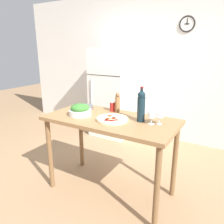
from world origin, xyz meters
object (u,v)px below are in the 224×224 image
Objects in this scene: refrigerator at (112,93)px; salad_bowl at (80,110)px; wine_bottle at (141,106)px; cast_iron_skillet at (85,107)px; salt_canister at (113,106)px; wine_glass_far at (160,115)px; homemade_pizza at (112,119)px; pepper_mill at (118,103)px; wine_glass_near at (152,115)px.

refrigerator reaches higher than salad_bowl.
wine_bottle reaches higher than cast_iron_skillet.
wine_bottle is 3.04× the size of salt_canister.
wine_glass_far is at bearing -4.18° from cast_iron_skillet.
homemade_pizza is 1.05× the size of cast_iron_skillet.
salt_canister is 0.36m from cast_iron_skillet.
wine_bottle is at bearing -21.88° from salt_canister.
refrigerator reaches higher than homemade_pizza.
salad_bowl is (-0.87, -0.17, -0.04)m from wine_glass_far.
cast_iron_skillet is (-0.99, 0.07, -0.08)m from wine_glass_far.
salt_canister is at bearing -59.13° from refrigerator.
wine_glass_far is 0.89m from salad_bowl.
homemade_pizza is at bearing -71.32° from pepper_mill.
cast_iron_skillet reaches higher than homemade_pizza.
pepper_mill is 0.70× the size of homemade_pizza.
homemade_pizza is at bearing -163.32° from wine_glass_far.
salad_bowl is 0.27m from cast_iron_skillet.
salad_bowl reaches higher than salt_canister.
wine_glass_near is at bearing -20.26° from salt_canister.
homemade_pizza is at bearing -21.96° from cast_iron_skillet.
wine_glass_near is 1.13× the size of salt_canister.
salad_bowl is at bearing -71.35° from refrigerator.
cast_iron_skillet is (-0.35, -0.09, -0.04)m from salt_canister.
refrigerator reaches higher than wine_glass_far.
wine_bottle reaches higher than wine_glass_far.
wine_bottle is 2.69× the size of wine_glass_far.
pepper_mill is 1.96× the size of salt_canister.
pepper_mill is (-0.49, 0.19, 0.02)m from wine_glass_near.
salad_bowl is 0.41m from homemade_pizza.
homemade_pizza is (-0.40, -0.09, -0.08)m from wine_glass_near.
pepper_mill is 0.10m from salt_canister.
salt_canister is (-0.44, 0.18, -0.11)m from wine_bottle.
pepper_mill is at bearing 9.59° from cast_iron_skillet.
salt_canister is at bearing 165.74° from pepper_mill.
wine_glass_far is at bearing 16.68° from homemade_pizza.
salad_bowl is (0.56, -1.65, 0.15)m from refrigerator.
pepper_mill is at bearing 165.53° from wine_glass_far.
wine_glass_near reaches higher than homemade_pizza.
wine_glass_near is at bearing 8.49° from salad_bowl.
refrigerator is at bearing 120.87° from salt_canister.
wine_glass_near reaches higher than salt_canister.
wine_glass_far reaches higher than cast_iron_skillet.
wine_glass_near is 0.53m from pepper_mill.
wine_bottle is 1.45× the size of salad_bowl.
wine_glass_far reaches higher than homemade_pizza.
wine_glass_near is (1.36, -1.53, 0.19)m from refrigerator.
cast_iron_skillet is at bearing 173.84° from wine_bottle.
salt_canister is (-0.57, 0.21, -0.04)m from wine_glass_near.
wine_glass_far is at bearing -14.45° from salt_canister.
salad_bowl is at bearing -167.26° from wine_bottle.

